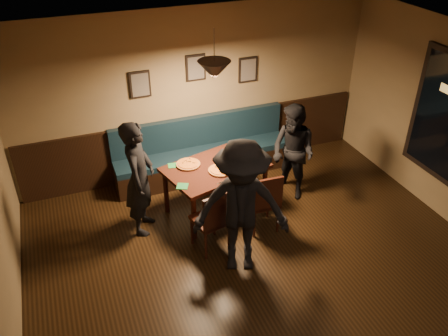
% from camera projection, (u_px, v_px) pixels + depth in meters
% --- Properties ---
extents(floor, '(7.00, 7.00, 0.00)m').
position_uv_depth(floor, '(292.00, 311.00, 5.51)').
color(floor, black).
rests_on(floor, ground).
extents(ceiling, '(7.00, 7.00, 0.00)m').
position_uv_depth(ceiling, '(316.00, 91.00, 4.03)').
color(ceiling, silver).
rests_on(ceiling, ground).
extents(wall_back, '(6.00, 0.00, 6.00)m').
position_uv_depth(wall_back, '(196.00, 94.00, 7.54)').
color(wall_back, '#8C704F').
rests_on(wall_back, ground).
extents(wainscot, '(5.88, 0.06, 1.00)m').
position_uv_depth(wainscot, '(198.00, 143.00, 7.99)').
color(wainscot, black).
rests_on(wainscot, ground).
extents(booth_bench, '(3.00, 0.60, 1.00)m').
position_uv_depth(booth_bench, '(203.00, 150.00, 7.78)').
color(booth_bench, '#0F232D').
rests_on(booth_bench, ground).
extents(picture_left, '(0.32, 0.04, 0.42)m').
position_uv_depth(picture_left, '(140.00, 84.00, 7.08)').
color(picture_left, black).
rests_on(picture_left, wall_back).
extents(picture_center, '(0.32, 0.04, 0.42)m').
position_uv_depth(picture_center, '(196.00, 68.00, 7.28)').
color(picture_center, black).
rests_on(picture_center, wall_back).
extents(picture_right, '(0.32, 0.04, 0.42)m').
position_uv_depth(picture_right, '(248.00, 70.00, 7.63)').
color(picture_right, black).
rests_on(picture_right, wall_back).
extents(pendant_lamp, '(0.44, 0.44, 0.25)m').
position_uv_depth(pendant_lamp, '(214.00, 70.00, 6.04)').
color(pendant_lamp, black).
rests_on(pendant_lamp, ceiling).
extents(dining_table, '(1.64, 1.27, 0.78)m').
position_uv_depth(dining_table, '(216.00, 188.00, 7.02)').
color(dining_table, black).
rests_on(dining_table, floor).
extents(chair_near_left, '(0.52, 0.52, 0.98)m').
position_uv_depth(chair_near_left, '(210.00, 218.00, 6.23)').
color(chair_near_left, black).
rests_on(chair_near_left, floor).
extents(chair_near_right, '(0.44, 0.44, 0.96)m').
position_uv_depth(chair_near_right, '(262.00, 200.00, 6.60)').
color(chair_near_right, '#331D0E').
rests_on(chair_near_right, floor).
extents(diner_left, '(0.63, 0.74, 1.72)m').
position_uv_depth(diner_left, '(139.00, 178.00, 6.39)').
color(diner_left, black).
rests_on(diner_left, floor).
extents(diner_right, '(0.82, 0.92, 1.55)m').
position_uv_depth(diner_right, '(293.00, 152.00, 7.17)').
color(diner_right, black).
rests_on(diner_right, floor).
extents(diner_front, '(1.37, 1.06, 1.86)m').
position_uv_depth(diner_front, '(241.00, 208.00, 5.69)').
color(diner_front, black).
rests_on(diner_front, floor).
extents(pizza_a, '(0.40, 0.40, 0.04)m').
position_uv_depth(pizza_a, '(188.00, 164.00, 6.83)').
color(pizza_a, orange).
rests_on(pizza_a, dining_table).
extents(pizza_b, '(0.39, 0.39, 0.04)m').
position_uv_depth(pizza_b, '(220.00, 170.00, 6.69)').
color(pizza_b, '#C25D24').
rests_on(pizza_b, dining_table).
extents(pizza_c, '(0.35, 0.35, 0.04)m').
position_uv_depth(pizza_c, '(237.00, 157.00, 7.02)').
color(pizza_c, '#CC6426').
rests_on(pizza_c, dining_table).
extents(soda_glass, '(0.09, 0.09, 0.16)m').
position_uv_depth(soda_glass, '(264.00, 164.00, 6.72)').
color(soda_glass, black).
rests_on(soda_glass, dining_table).
extents(tabasco_bottle, '(0.04, 0.04, 0.13)m').
position_uv_depth(tabasco_bottle, '(250.00, 159.00, 6.88)').
color(tabasco_bottle, '#A70507').
rests_on(tabasco_bottle, dining_table).
extents(napkin_a, '(0.16, 0.16, 0.01)m').
position_uv_depth(napkin_a, '(173.00, 165.00, 6.83)').
color(napkin_a, '#207B30').
rests_on(napkin_a, dining_table).
extents(napkin_b, '(0.20, 0.20, 0.01)m').
position_uv_depth(napkin_b, '(182.00, 186.00, 6.37)').
color(napkin_b, '#1B682E').
rests_on(napkin_b, dining_table).
extents(cutlery_set, '(0.17, 0.08, 0.00)m').
position_uv_depth(cutlery_set, '(227.00, 181.00, 6.49)').
color(cutlery_set, '#B6B7BB').
rests_on(cutlery_set, dining_table).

